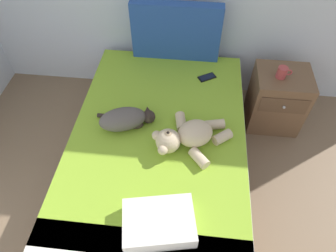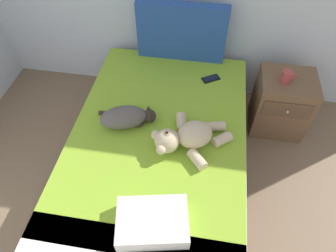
# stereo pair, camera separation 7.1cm
# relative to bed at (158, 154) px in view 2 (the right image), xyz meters

# --- Properties ---
(bed) EXTENTS (1.31, 2.02, 0.48)m
(bed) POSITION_rel_bed_xyz_m (0.00, 0.00, 0.00)
(bed) COLOR brown
(bed) RESTS_ON ground_plane
(patterned_cushion) EXTENTS (0.76, 0.10, 0.51)m
(patterned_cushion) POSITION_rel_bed_xyz_m (0.04, 0.94, 0.49)
(patterned_cushion) COLOR #264C99
(patterned_cushion) RESTS_ON bed
(cat) EXTENTS (0.44, 0.30, 0.15)m
(cat) POSITION_rel_bed_xyz_m (-0.24, 0.07, 0.31)
(cat) COLOR #59514C
(cat) RESTS_ON bed
(teddy_bear) EXTENTS (0.56, 0.46, 0.18)m
(teddy_bear) POSITION_rel_bed_xyz_m (0.21, -0.04, 0.32)
(teddy_bear) COLOR beige
(teddy_bear) RESTS_ON bed
(cell_phone) EXTENTS (0.16, 0.14, 0.01)m
(cell_phone) POSITION_rel_bed_xyz_m (0.34, 0.67, 0.25)
(cell_phone) COLOR black
(cell_phone) RESTS_ON bed
(throw_pillow) EXTENTS (0.45, 0.35, 0.11)m
(throw_pillow) POSITION_rel_bed_xyz_m (0.09, -0.66, 0.30)
(throw_pillow) COLOR white
(throw_pillow) RESTS_ON bed
(nightstand) EXTENTS (0.46, 0.42, 0.56)m
(nightstand) POSITION_rel_bed_xyz_m (0.98, 0.67, 0.05)
(nightstand) COLOR brown
(nightstand) RESTS_ON ground_plane
(mug) EXTENTS (0.12, 0.08, 0.09)m
(mug) POSITION_rel_bed_xyz_m (0.93, 0.65, 0.37)
(mug) COLOR #B23F3F
(mug) RESTS_ON nightstand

